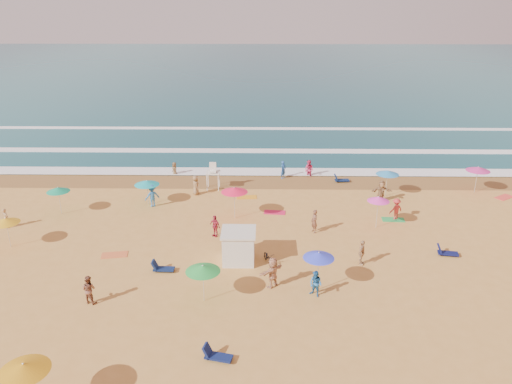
{
  "coord_description": "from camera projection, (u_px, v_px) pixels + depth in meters",
  "views": [
    {
      "loc": [
        -0.22,
        -31.02,
        16.09
      ],
      "look_at": [
        -0.78,
        6.0,
        1.5
      ],
      "focal_mm": 35.0,
      "sensor_mm": 36.0,
      "label": 1
    }
  ],
  "objects": [
    {
      "name": "loungers",
      "position": [
        395.0,
        258.0,
        32.47
      ],
      "size": [
        61.98,
        25.62,
        0.34
      ],
      "color": "#0F134E",
      "rests_on": "ground"
    },
    {
      "name": "surf_foam",
      "position": [
        265.0,
        153.0,
        54.55
      ],
      "size": [
        200.0,
        18.7,
        0.05
      ],
      "color": "white",
      "rests_on": "ground"
    },
    {
      "name": "towels",
      "position": [
        240.0,
        255.0,
        33.14
      ],
      "size": [
        42.32,
        24.88,
        0.03
      ],
      "color": "#CE194D",
      "rests_on": "ground"
    },
    {
      "name": "ocean",
      "position": [
        265.0,
        72.0,
        112.89
      ],
      "size": [
        220.0,
        140.0,
        0.18
      ],
      "primitive_type": "cube",
      "color": "#0C4756",
      "rests_on": "ground"
    },
    {
      "name": "lifeguard_stand",
      "position": [
        213.0,
        178.0,
        44.24
      ],
      "size": [
        1.2,
        1.2,
        2.1
      ],
      "primitive_type": null,
      "color": "white",
      "rests_on": "ground"
    },
    {
      "name": "cabana",
      "position": [
        239.0,
        247.0,
        32.15
      ],
      "size": [
        2.0,
        2.0,
        2.0
      ],
      "primitive_type": "cube",
      "color": "silver",
      "rests_on": "ground"
    },
    {
      "name": "ground",
      "position": [
        266.0,
        244.0,
        34.75
      ],
      "size": [
        220.0,
        220.0,
        0.0
      ],
      "primitive_type": "plane",
      "color": "gold",
      "rests_on": "ground"
    },
    {
      "name": "beachgoers",
      "position": [
        274.0,
        212.0,
        37.84
      ],
      "size": [
        45.1,
        23.23,
        2.15
      ],
      "color": "brown",
      "rests_on": "ground"
    },
    {
      "name": "beach_umbrellas",
      "position": [
        278.0,
        216.0,
        33.9
      ],
      "size": [
        55.66,
        29.75,
        0.79
      ],
      "color": "#2E8DCF",
      "rests_on": "ground"
    },
    {
      "name": "wet_sand",
      "position": [
        265.0,
        181.0,
        46.38
      ],
      "size": [
        220.0,
        220.0,
        0.0
      ],
      "primitive_type": "plane",
      "color": "olive",
      "rests_on": "ground"
    },
    {
      "name": "bicycle",
      "position": [
        268.0,
        258.0,
        32.06
      ],
      "size": [
        0.97,
        1.62,
        0.8
      ],
      "primitive_type": "imported",
      "rotation": [
        0.0,
        0.0,
        0.31
      ],
      "color": "black",
      "rests_on": "ground"
    },
    {
      "name": "cabana_roof",
      "position": [
        238.0,
        232.0,
        31.76
      ],
      "size": [
        2.2,
        2.2,
        0.12
      ],
      "primitive_type": "cube",
      "color": "silver",
      "rests_on": "cabana"
    }
  ]
}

